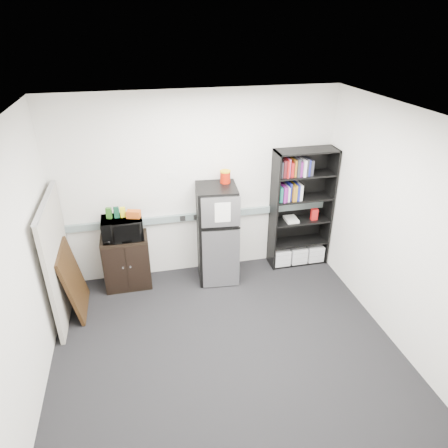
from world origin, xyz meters
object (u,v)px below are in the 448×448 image
bookshelf (301,210)px  microwave (122,228)px  refrigerator (217,234)px  cabinet (127,262)px  cubicle_partition (58,259)px

bookshelf → microwave: size_ratio=3.40×
bookshelf → refrigerator: (-1.33, -0.14, -0.18)m
bookshelf → cabinet: 2.68m
refrigerator → cabinet: bearing=-178.1°
bookshelf → cabinet: (-2.63, -0.06, -0.51)m
microwave → refrigerator: (1.30, -0.06, -0.22)m
microwave → refrigerator: 1.32m
cubicle_partition → cabinet: cubicle_partition is taller
bookshelf → cubicle_partition: bearing=-171.9°
cabinet → refrigerator: refrigerator is taller
cabinet → microwave: (0.00, -0.02, 0.55)m
cubicle_partition → microwave: 0.91m
refrigerator → cubicle_partition: bearing=-165.4°
cubicle_partition → refrigerator: cubicle_partition is taller
bookshelf → refrigerator: bookshelf is taller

